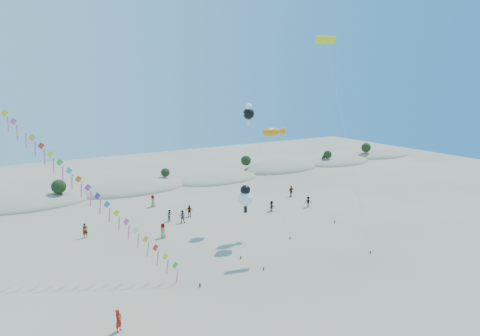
% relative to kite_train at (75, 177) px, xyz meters
% --- Properties ---
extents(ground, '(160.00, 160.00, 0.00)m').
position_rel_kite_train_xyz_m(ground, '(13.16, -17.13, -9.53)').
color(ground, gray).
rests_on(ground, ground).
extents(dune_ridge, '(145.30, 11.49, 5.57)m').
position_rel_kite_train_xyz_m(dune_ridge, '(14.22, 28.01, -9.41)').
color(dune_ridge, gray).
rests_on(dune_ridge, ground).
extents(kite_train, '(16.23, 16.63, 18.26)m').
position_rel_kite_train_xyz_m(kite_train, '(0.00, 0.00, 0.00)').
color(kite_train, '#3F2D1E').
rests_on(kite_train, ground).
extents(fish_kite, '(8.84, 9.59, 12.89)m').
position_rel_kite_train_xyz_m(fish_kite, '(22.65, -0.10, 2.80)').
color(fish_kite, '#3F2D1E').
rests_on(fish_kite, ground).
extents(cartoon_kite_low, '(3.36, 3.99, 7.02)m').
position_rel_kite_train_xyz_m(cartoon_kite_low, '(17.18, -2.65, -3.86)').
color(cartoon_kite_low, '#3F2D1E').
rests_on(cartoon_kite_low, ground).
extents(cartoon_kite_high, '(2.04, 8.58, 15.63)m').
position_rel_kite_train_xyz_m(cartoon_kite_high, '(21.55, 3.72, 4.92)').
color(cartoon_kite_high, '#3F2D1E').
rests_on(cartoon_kite_high, ground).
extents(parafoil_kite, '(2.41, 8.05, 23.25)m').
position_rel_kite_train_xyz_m(parafoil_kite, '(26.64, -4.38, 12.88)').
color(parafoil_kite, '#3F2D1E').
rests_on(parafoil_kite, ground).
extents(dark_kite, '(4.43, 7.04, 7.83)m').
position_rel_kite_train_xyz_m(dark_kite, '(34.10, 2.70, -3.92)').
color(dark_kite, '#3F2D1E').
rests_on(dark_kite, ground).
extents(flyer_foreground, '(0.77, 0.74, 1.77)m').
position_rel_kite_train_xyz_m(flyer_foreground, '(0.53, -11.85, -8.64)').
color(flyer_foreground, '#A81B0D').
rests_on(flyer_foreground, ground).
extents(beachgoers, '(32.96, 13.40, 1.79)m').
position_rel_kite_train_xyz_m(beachgoers, '(18.97, 8.41, -8.68)').
color(beachgoers, slate).
rests_on(beachgoers, ground).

